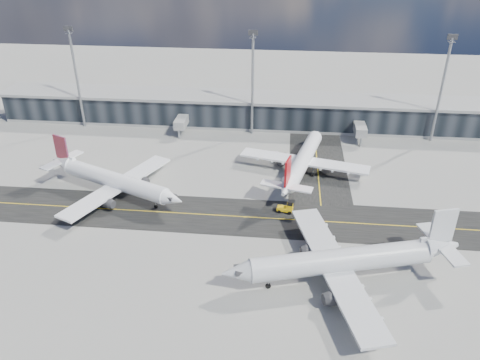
{
  "coord_description": "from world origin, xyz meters",
  "views": [
    {
      "loc": [
        9.65,
        -76.4,
        52.91
      ],
      "look_at": [
        0.51,
        10.53,
        5.0
      ],
      "focal_mm": 35.0,
      "sensor_mm": 36.0,
      "label": 1
    }
  ],
  "objects": [
    {
      "name": "taxiway_lanes",
      "position": [
        3.91,
        10.74,
        0.01
      ],
      "size": [
        180.0,
        63.0,
        0.03
      ],
      "color": "black",
      "rests_on": "ground"
    },
    {
      "name": "airliner_af",
      "position": [
        -27.5,
        10.01,
        3.61
      ],
      "size": [
        35.29,
        30.48,
        10.94
      ],
      "rotation": [
        0.0,
        0.0,
        -1.98
      ],
      "color": "white",
      "rests_on": "ground"
    },
    {
      "name": "service_van",
      "position": [
        7.58,
        31.8,
        0.75
      ],
      "size": [
        4.12,
        5.89,
        1.49
      ],
      "primitive_type": "imported",
      "rotation": [
        0.0,
        0.0,
        0.34
      ],
      "color": "white",
      "rests_on": "ground"
    },
    {
      "name": "ground",
      "position": [
        0.0,
        0.0,
        0.0
      ],
      "size": [
        300.0,
        300.0,
        0.0
      ],
      "primitive_type": "plane",
      "color": "gray",
      "rests_on": "ground"
    },
    {
      "name": "terminal_concourse",
      "position": [
        0.04,
        54.93,
        4.09
      ],
      "size": [
        152.0,
        19.8,
        8.8
      ],
      "color": "black",
      "rests_on": "ground"
    },
    {
      "name": "airliner_redtail",
      "position": [
        14.07,
        24.33,
        3.6
      ],
      "size": [
        31.33,
        36.45,
        10.89
      ],
      "rotation": [
        0.0,
        0.0,
        -0.24
      ],
      "color": "white",
      "rests_on": "ground"
    },
    {
      "name": "baggage_tug",
      "position": [
        10.67,
        6.63,
        1.02
      ],
      "size": [
        3.44,
        2.07,
        2.04
      ],
      "rotation": [
        0.0,
        0.0,
        -1.71
      ],
      "color": "yellow",
      "rests_on": "ground"
    },
    {
      "name": "airliner_near",
      "position": [
        20.43,
        -13.47,
        4.0
      ],
      "size": [
        40.32,
        34.71,
        12.12
      ],
      "rotation": [
        0.0,
        0.0,
        1.85
      ],
      "color": "silver",
      "rests_on": "ground"
    },
    {
      "name": "floodlight_masts",
      "position": [
        0.0,
        48.0,
        15.61
      ],
      "size": [
        102.5,
        0.7,
        28.9
      ],
      "color": "gray",
      "rests_on": "ground"
    }
  ]
}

